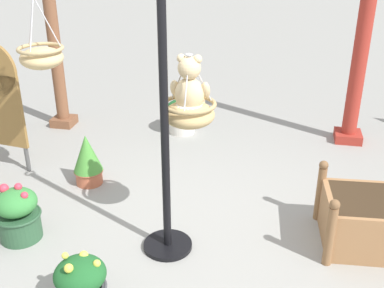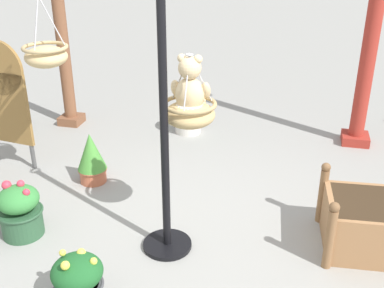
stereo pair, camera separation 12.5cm
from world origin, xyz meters
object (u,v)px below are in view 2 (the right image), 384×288
at_px(potted_plant_flowering_red, 188,115).
at_px(display_sign_board, 4,94).
at_px(potted_plant_broad_leaf, 91,158).
at_px(display_pole_central, 166,179).
at_px(potted_plant_small_succulent, 10,108).
at_px(potted_plant_trailing_ivy, 78,280).
at_px(hanging_basket_with_teddy, 190,113).
at_px(wooden_planter_box, 373,223).
at_px(potted_plant_tall_leafy, 20,211).
at_px(teddy_bear, 190,87).
at_px(greenhouse_pillar_left, 61,30).
at_px(greenhouse_pillar_right, 372,35).
at_px(hanging_basket_left_high, 46,55).

distance_m(potted_plant_flowering_red, display_sign_board, 2.40).
height_order(potted_plant_flowering_red, display_sign_board, display_sign_board).
bearing_deg(potted_plant_broad_leaf, display_pole_central, -39.85).
bearing_deg(potted_plant_small_succulent, potted_plant_flowering_red, 9.88).
distance_m(potted_plant_trailing_ivy, display_sign_board, 2.74).
bearing_deg(potted_plant_flowering_red, hanging_basket_with_teddy, -75.89).
bearing_deg(wooden_planter_box, hanging_basket_with_teddy, -173.87).
distance_m(wooden_planter_box, potted_plant_small_succulent, 5.00).
xyz_separation_m(potted_plant_small_succulent, potted_plant_broad_leaf, (1.77, -1.18, -0.00)).
bearing_deg(potted_plant_trailing_ivy, potted_plant_tall_leafy, 142.51).
height_order(display_pole_central, potted_plant_small_succulent, display_pole_central).
distance_m(hanging_basket_with_teddy, teddy_bear, 0.22).
height_order(greenhouse_pillar_left, potted_plant_tall_leafy, greenhouse_pillar_left).
bearing_deg(greenhouse_pillar_left, potted_plant_tall_leafy, -73.05).
distance_m(teddy_bear, potted_plant_broad_leaf, 1.86).
height_order(display_pole_central, greenhouse_pillar_left, greenhouse_pillar_left).
height_order(greenhouse_pillar_left, potted_plant_trailing_ivy, greenhouse_pillar_left).
bearing_deg(greenhouse_pillar_right, teddy_bear, -124.21).
height_order(display_pole_central, greenhouse_pillar_right, greenhouse_pillar_right).
xyz_separation_m(potted_plant_trailing_ivy, potted_plant_broad_leaf, (-0.69, 1.79, 0.07)).
bearing_deg(greenhouse_pillar_left, potted_plant_trailing_ivy, -62.66).
distance_m(potted_plant_tall_leafy, potted_plant_small_succulent, 2.74).
bearing_deg(potted_plant_trailing_ivy, greenhouse_pillar_left, 117.34).
bearing_deg(potted_plant_tall_leafy, greenhouse_pillar_right, 41.79).
relative_size(display_pole_central, wooden_planter_box, 2.42).
bearing_deg(wooden_planter_box, display_pole_central, -166.57).
xyz_separation_m(potted_plant_tall_leafy, potted_plant_broad_leaf, (0.23, 1.08, 0.04)).
height_order(hanging_basket_with_teddy, potted_plant_trailing_ivy, hanging_basket_with_teddy).
height_order(hanging_basket_with_teddy, greenhouse_pillar_left, greenhouse_pillar_left).
xyz_separation_m(greenhouse_pillar_left, potted_plant_trailing_ivy, (1.71, -3.31, -1.14)).
height_order(teddy_bear, potted_plant_small_succulent, teddy_bear).
bearing_deg(greenhouse_pillar_right, display_pole_central, -123.69).
bearing_deg(potted_plant_small_succulent, potted_plant_trailing_ivy, -50.30).
bearing_deg(wooden_planter_box, greenhouse_pillar_right, 88.95).
xyz_separation_m(potted_plant_flowering_red, potted_plant_tall_leafy, (-0.94, -2.70, -0.00)).
bearing_deg(potted_plant_broad_leaf, potted_plant_trailing_ivy, -68.92).
distance_m(hanging_basket_with_teddy, potted_plant_trailing_ivy, 1.60).
bearing_deg(hanging_basket_left_high, potted_plant_small_succulent, 136.87).
bearing_deg(display_sign_board, potted_plant_broad_leaf, -9.06).
distance_m(potted_plant_tall_leafy, display_sign_board, 1.66).
xyz_separation_m(hanging_basket_with_teddy, teddy_bear, (0.00, 0.02, 0.22)).
bearing_deg(teddy_bear, greenhouse_pillar_left, 136.44).
distance_m(hanging_basket_left_high, potted_plant_trailing_ivy, 2.21).
bearing_deg(potted_plant_small_succulent, hanging_basket_left_high, -43.13).
xyz_separation_m(greenhouse_pillar_left, potted_plant_tall_leafy, (0.79, -2.61, -1.10)).
xyz_separation_m(potted_plant_trailing_ivy, display_sign_board, (-1.79, 1.96, 0.68)).
height_order(hanging_basket_with_teddy, hanging_basket_left_high, hanging_basket_left_high).
bearing_deg(greenhouse_pillar_right, wooden_planter_box, -91.05).
height_order(hanging_basket_with_teddy, teddy_bear, hanging_basket_with_teddy).
relative_size(teddy_bear, greenhouse_pillar_right, 0.16).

